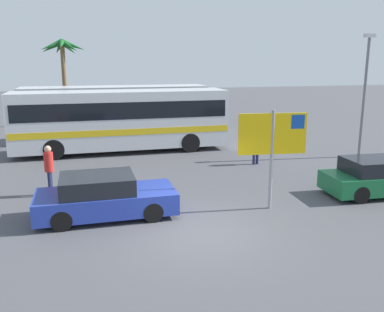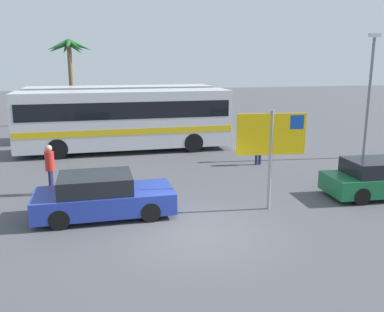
# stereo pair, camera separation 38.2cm
# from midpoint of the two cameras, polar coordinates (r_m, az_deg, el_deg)

# --- Properties ---
(ground) EXTENTS (120.00, 120.00, 0.00)m
(ground) POSITION_cam_midpoint_polar(r_m,az_deg,el_deg) (11.80, -0.09, -10.45)
(ground) COLOR #4C4C51
(bus_front_coach) EXTENTS (10.94, 2.48, 3.17)m
(bus_front_coach) POSITION_cam_midpoint_polar(r_m,az_deg,el_deg) (21.99, -10.13, 5.18)
(bus_front_coach) COLOR silver
(bus_front_coach) RESTS_ON ground
(bus_rear_coach) EXTENTS (10.94, 2.48, 3.17)m
(bus_rear_coach) POSITION_cam_midpoint_polar(r_m,az_deg,el_deg) (25.79, -10.80, 6.28)
(bus_rear_coach) COLOR silver
(bus_rear_coach) RESTS_ON ground
(ferry_sign) EXTENTS (2.19, 0.32, 3.20)m
(ferry_sign) POSITION_cam_midpoint_polar(r_m,az_deg,el_deg) (13.23, 10.36, 2.48)
(ferry_sign) COLOR gray
(ferry_sign) RESTS_ON ground
(car_blue) EXTENTS (4.19, 1.85, 1.32)m
(car_blue) POSITION_cam_midpoint_polar(r_m,az_deg,el_deg) (13.03, -12.82, -5.48)
(car_blue) COLOR #23389E
(car_blue) RESTS_ON ground
(car_green) EXTENTS (4.04, 1.92, 1.32)m
(car_green) POSITION_cam_midpoint_polar(r_m,az_deg,el_deg) (16.12, 23.60, -2.70)
(car_green) COLOR #196638
(car_green) RESTS_ON ground
(pedestrian_near_sign) EXTENTS (0.32, 0.32, 1.80)m
(pedestrian_near_sign) POSITION_cam_midpoint_polar(r_m,az_deg,el_deg) (15.48, -19.70, -1.31)
(pedestrian_near_sign) COLOR #1E2347
(pedestrian_near_sign) RESTS_ON ground
(pedestrian_crossing_lot) EXTENTS (0.32, 0.32, 1.62)m
(pedestrian_crossing_lot) POSITION_cam_midpoint_polar(r_m,az_deg,el_deg) (19.24, 8.22, 1.65)
(pedestrian_crossing_lot) COLOR #1E2347
(pedestrian_crossing_lot) RESTS_ON ground
(lamp_post_left_side) EXTENTS (0.56, 0.20, 5.92)m
(lamp_post_left_side) POSITION_cam_midpoint_polar(r_m,az_deg,el_deg) (21.90, 22.15, 8.34)
(lamp_post_left_side) COLOR slate
(lamp_post_left_side) RESTS_ON ground
(palm_tree_seaside) EXTENTS (3.24, 3.22, 6.19)m
(palm_tree_seaside) POSITION_cam_midpoint_polar(r_m,az_deg,el_deg) (31.89, -17.66, 13.09)
(palm_tree_seaside) COLOR brown
(palm_tree_seaside) RESTS_ON ground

